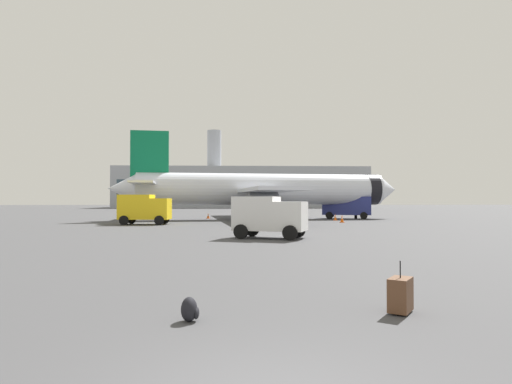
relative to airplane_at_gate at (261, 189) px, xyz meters
name	(u,v)px	position (x,y,z in m)	size (l,w,h in m)	color
airplane_at_gate	(261,189)	(0.00, 0.00, 0.00)	(35.76, 32.35, 10.50)	silver
service_truck	(144,208)	(-11.99, -10.15, -2.05)	(4.95, 2.82, 2.90)	yellow
fuel_truck	(346,205)	(10.92, 1.58, -1.88)	(6.44, 4.07, 3.20)	navy
cargo_van	(269,215)	(-1.02, -25.94, -2.21)	(4.83, 3.61, 2.60)	white
safety_cone_near	(208,216)	(-6.62, 2.96, -3.32)	(0.44, 0.44, 0.69)	#F2590C
safety_cone_mid	(150,217)	(-13.42, 0.31, -3.29)	(0.44, 0.44, 0.74)	#F2590C
safety_cone_far	(335,217)	(8.46, -3.01, -3.29)	(0.44, 0.44, 0.75)	#F2590C
safety_cone_outer	(342,219)	(8.11, -7.60, -3.25)	(0.44, 0.44, 0.83)	#F2590C
rolling_suitcase	(400,295)	(0.39, -43.79, -3.27)	(0.69, 0.75, 1.10)	brown
traveller_backpack	(190,310)	(-3.99, -44.22, -3.42)	(0.36, 0.40, 0.48)	black
terminal_building	(242,188)	(-1.24, 83.61, 2.57)	(75.22, 23.73, 24.20)	#9EA3AD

